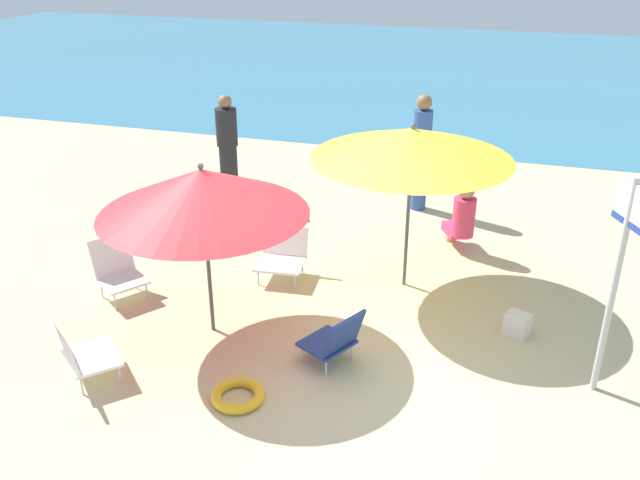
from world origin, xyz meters
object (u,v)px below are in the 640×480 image
(person_a, at_px, (462,216))
(person_c, at_px, (228,148))
(beach_chair_d, at_px, (81,353))
(umbrella_red, at_px, (203,192))
(beach_bag, at_px, (517,325))
(beach_chair_b, at_px, (117,269))
(person_b, at_px, (421,151))
(beach_chair_c, at_px, (283,254))
(swim_ring, at_px, (238,395))
(umbrella_yellow, at_px, (412,144))
(beach_chair_a, at_px, (335,339))
(warning_sign, at_px, (620,260))

(person_a, xyz_separation_m, person_c, (-3.55, 0.83, 0.32))
(beach_chair_d, height_order, person_c, person_c)
(umbrella_red, relative_size, beach_bag, 8.24)
(beach_chair_b, bearing_deg, beach_chair_d, -35.29)
(beach_bag, bearing_deg, person_a, 112.92)
(umbrella_red, distance_m, person_a, 3.63)
(beach_bag, bearing_deg, beach_chair_b, -174.45)
(person_b, bearing_deg, beach_chair_d, 22.41)
(person_a, height_order, person_b, person_b)
(beach_chair_c, distance_m, swim_ring, 2.39)
(umbrella_yellow, height_order, umbrella_red, umbrella_yellow)
(beach_chair_a, height_order, person_c, person_c)
(beach_chair_b, bearing_deg, umbrella_yellow, 55.58)
(warning_sign, bearing_deg, swim_ring, 172.90)
(person_c, relative_size, beach_bag, 6.44)
(umbrella_yellow, xyz_separation_m, person_a, (0.52, 1.10, -1.23))
(umbrella_red, xyz_separation_m, person_b, (1.52, 3.89, -0.66))
(person_c, bearing_deg, beach_chair_c, 174.34)
(person_b, bearing_deg, person_c, -34.33)
(beach_chair_d, height_order, person_a, person_a)
(beach_chair_d, relative_size, person_a, 0.77)
(beach_chair_c, distance_m, person_c, 2.69)
(beach_chair_a, relative_size, person_a, 0.68)
(umbrella_red, bearing_deg, beach_chair_d, -124.79)
(umbrella_red, bearing_deg, umbrella_yellow, 41.40)
(umbrella_yellow, distance_m, swim_ring, 3.20)
(beach_chair_a, bearing_deg, warning_sign, -144.71)
(beach_bag, bearing_deg, beach_chair_c, 168.36)
(beach_chair_a, distance_m, swim_ring, 1.05)
(beach_chair_b, bearing_deg, beach_chair_c, 66.23)
(person_a, bearing_deg, umbrella_yellow, 126.19)
(beach_chair_b, xyz_separation_m, warning_sign, (5.06, -0.28, 0.98))
(person_a, distance_m, beach_bag, 2.03)
(beach_chair_b, height_order, beach_bag, beach_chair_b)
(beach_chair_b, xyz_separation_m, swim_ring, (2.01, -1.36, -0.28))
(warning_sign, distance_m, beach_bag, 1.55)
(beach_chair_b, relative_size, beach_chair_d, 0.97)
(swim_ring, relative_size, beach_bag, 1.94)
(person_b, bearing_deg, warning_sign, 77.31)
(person_c, bearing_deg, swim_ring, 161.34)
(beach_chair_b, distance_m, person_c, 3.13)
(beach_chair_a, distance_m, beach_bag, 1.96)
(beach_chair_b, bearing_deg, person_c, 124.35)
(beach_chair_c, bearing_deg, beach_chair_a, 29.38)
(umbrella_red, distance_m, beach_bag, 3.44)
(beach_chair_c, xyz_separation_m, swim_ring, (0.40, -2.35, -0.23))
(beach_chair_c, bearing_deg, beach_chair_b, -63.43)
(person_c, bearing_deg, beach_chair_d, 143.70)
(umbrella_yellow, distance_m, beach_chair_d, 3.92)
(beach_chair_a, height_order, person_a, person_a)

